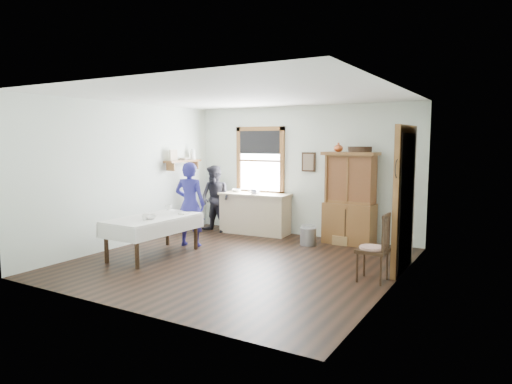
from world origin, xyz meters
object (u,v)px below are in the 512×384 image
wicker_basket (341,240)px  figure_dark (215,201)px  work_counter (255,213)px  spindle_chair (373,247)px  pail (308,236)px  woman_blue (190,207)px  dining_table (154,236)px  china_hutch (350,198)px

wicker_basket → figure_dark: 2.86m
wicker_basket → figure_dark: (-2.79, -0.23, 0.59)m
wicker_basket → work_counter: bearing=177.6°
wicker_basket → figure_dark: figure_dark is taller
spindle_chair → figure_dark: (-3.95, 1.74, 0.18)m
pail → woman_blue: 2.32m
spindle_chair → woman_blue: size_ratio=0.67×
work_counter → dining_table: size_ratio=0.89×
dining_table → pail: dining_table is taller
dining_table → woman_blue: woman_blue is taller
china_hutch → wicker_basket: size_ratio=5.89×
work_counter → spindle_chair: spindle_chair is taller
work_counter → woman_blue: bearing=-110.0°
dining_table → spindle_chair: spindle_chair is taller
pail → dining_table: bearing=-133.5°
dining_table → figure_dark: (-0.26, 2.22, 0.33)m
china_hutch → figure_dark: bearing=-169.8°
work_counter → pail: 1.52m
work_counter → woman_blue: woman_blue is taller
work_counter → pail: work_counter is taller
dining_table → wicker_basket: dining_table is taller
china_hutch → spindle_chair: china_hutch is taller
dining_table → woman_blue: size_ratio=1.15×
china_hutch → pail: 1.08m
spindle_chair → figure_dark: bearing=156.8°
wicker_basket → spindle_chair: bearing=-59.4°
china_hutch → spindle_chair: 2.39m
spindle_chair → woman_blue: bearing=173.7°
wicker_basket → dining_table: bearing=-135.9°
pail → wicker_basket: 0.65m
china_hutch → woman_blue: (-2.55, -1.68, -0.15)m
spindle_chair → pail: spindle_chair is taller
pail → figure_dark: bearing=176.9°
dining_table → pail: bearing=46.5°
pail → figure_dark: size_ratio=0.25×
work_counter → pail: bearing=-20.3°
dining_table → figure_dark: bearing=96.7°
work_counter → dining_table: 2.59m
woman_blue → dining_table: bearing=69.5°
spindle_chair → wicker_basket: size_ratio=3.28×
china_hutch → dining_table: 3.73m
figure_dark → china_hutch: bearing=13.3°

